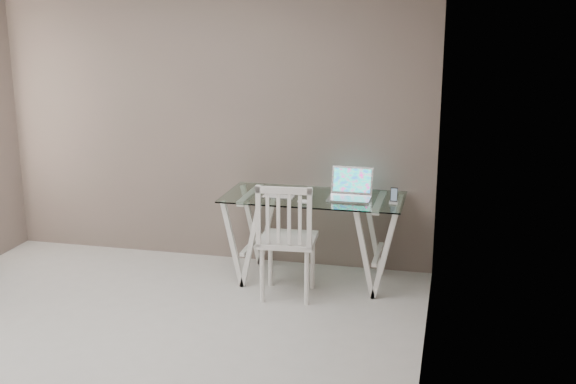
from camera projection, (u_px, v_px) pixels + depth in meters
name	position (u px, v px, depth m)	size (l,w,h in m)	color
room	(79.00, 105.00, 4.29)	(4.50, 4.52, 2.71)	#BBB9B3
desk	(313.00, 238.00, 6.11)	(1.50, 0.70, 0.75)	silver
chair	(286.00, 236.00, 5.69)	(0.47, 0.47, 0.96)	white
laptop	(350.00, 191.00, 5.97)	(0.35, 0.32, 0.24)	silver
keyboard	(278.00, 197.00, 6.00)	(0.27, 0.12, 0.01)	silver
mouse	(304.00, 202.00, 5.79)	(0.11, 0.06, 0.03)	white
phone_dock	(394.00, 199.00, 5.80)	(0.07, 0.07, 0.13)	white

